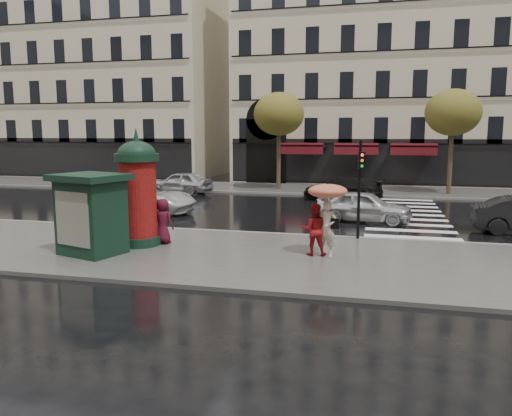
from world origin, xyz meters
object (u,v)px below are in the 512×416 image
(man_burgundy, at_px, (163,221))
(newsstand, at_px, (91,213))
(traffic_light, at_px, (360,180))
(car_far_silver, at_px, (180,182))
(woman_umbrella, at_px, (327,207))
(car_white, at_px, (142,198))
(car_silver, at_px, (364,206))
(woman_red, at_px, (314,230))
(car_black, at_px, (343,189))
(morris_column, at_px, (138,189))

(man_burgundy, xyz_separation_m, newsstand, (-1.56, -1.91, 0.53))
(traffic_light, relative_size, car_far_silver, 0.84)
(woman_umbrella, xyz_separation_m, car_white, (-9.83, 7.06, -0.91))
(newsstand, bearing_deg, car_silver, 46.39)
(newsstand, relative_size, car_far_silver, 0.60)
(woman_red, relative_size, car_black, 0.35)
(woman_red, height_order, man_burgundy, woman_red)
(morris_column, bearing_deg, newsstand, -118.82)
(newsstand, xyz_separation_m, car_far_silver, (-3.85, 16.59, -0.70))
(car_white, bearing_deg, newsstand, -160.53)
(woman_red, height_order, car_white, woman_red)
(woman_red, distance_m, car_white, 11.78)
(man_burgundy, relative_size, traffic_light, 0.44)
(newsstand, relative_size, car_black, 0.54)
(man_burgundy, bearing_deg, woman_red, -171.49)
(newsstand, xyz_separation_m, car_white, (-2.56, 8.55, -0.68))
(morris_column, distance_m, newsstand, 1.86)
(car_silver, distance_m, car_white, 10.75)
(newsstand, distance_m, car_silver, 11.89)
(car_silver, relative_size, car_far_silver, 0.98)
(traffic_light, relative_size, car_silver, 0.86)
(woman_red, height_order, morris_column, morris_column)
(traffic_light, xyz_separation_m, car_white, (-10.69, 4.23, -1.53))
(newsstand, distance_m, car_white, 8.95)
(traffic_light, distance_m, newsstand, 9.25)
(woman_umbrella, distance_m, newsstand, 7.42)
(car_white, bearing_deg, man_burgundy, -145.34)
(car_silver, xyz_separation_m, car_white, (-10.75, -0.05, 0.05))
(car_silver, bearing_deg, car_black, 18.97)
(man_burgundy, relative_size, car_far_silver, 0.37)
(traffic_light, bearing_deg, car_black, 96.89)
(woman_red, xyz_separation_m, man_burgundy, (-5.31, 0.42, -0.03))
(woman_red, relative_size, man_burgundy, 1.04)
(car_silver, relative_size, car_black, 0.89)
(car_silver, bearing_deg, morris_column, 141.51)
(woman_umbrella, distance_m, man_burgundy, 5.77)
(car_black, bearing_deg, traffic_light, 12.90)
(morris_column, bearing_deg, man_burgundy, 27.59)
(morris_column, bearing_deg, car_black, 67.61)
(woman_umbrella, bearing_deg, newsstand, -168.46)
(man_burgundy, distance_m, car_far_silver, 15.64)
(man_burgundy, relative_size, car_silver, 0.38)
(morris_column, distance_m, car_silver, 10.27)
(traffic_light, relative_size, car_white, 0.66)
(morris_column, bearing_deg, woman_red, -0.40)
(man_burgundy, bearing_deg, newsstand, 63.75)
(woman_red, xyz_separation_m, newsstand, (-6.87, -1.50, 0.49))
(woman_umbrella, bearing_deg, man_burgundy, 175.71)
(morris_column, relative_size, newsstand, 1.57)
(woman_umbrella, xyz_separation_m, morris_column, (-6.42, 0.05, 0.38))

